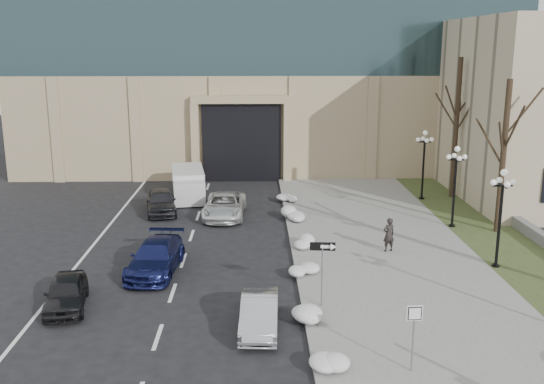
{
  "coord_description": "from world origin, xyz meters",
  "views": [
    {
      "loc": [
        -2.96,
        -14.0,
        10.15
      ],
      "look_at": [
        -2.18,
        13.62,
        3.5
      ],
      "focal_mm": 40.0,
      "sensor_mm": 36.0,
      "label": 1
    }
  ],
  "objects_px": {
    "car_d": "(224,206)",
    "lamppost_c": "(455,176)",
    "car_a": "(66,293)",
    "keep_sign": "(414,324)",
    "car_b": "(259,313)",
    "box_truck": "(188,184)",
    "car_e": "(161,201)",
    "lamppost_d": "(424,156)",
    "lamppost_b": "(501,205)",
    "one_way_sign": "(327,254)",
    "car_c": "(156,257)",
    "pedestrian": "(389,235)"
  },
  "relations": [
    {
      "from": "car_d",
      "to": "lamppost_c",
      "type": "bearing_deg",
      "value": -8.77
    },
    {
      "from": "car_a",
      "to": "keep_sign",
      "type": "xyz_separation_m",
      "value": [
        12.47,
        -5.39,
        1.08
      ]
    },
    {
      "from": "car_b",
      "to": "box_truck",
      "type": "bearing_deg",
      "value": 105.57
    },
    {
      "from": "car_e",
      "to": "lamppost_d",
      "type": "height_order",
      "value": "lamppost_d"
    },
    {
      "from": "car_a",
      "to": "lamppost_c",
      "type": "relative_size",
      "value": 0.79
    },
    {
      "from": "lamppost_b",
      "to": "lamppost_c",
      "type": "bearing_deg",
      "value": 90.0
    },
    {
      "from": "one_way_sign",
      "to": "keep_sign",
      "type": "height_order",
      "value": "one_way_sign"
    },
    {
      "from": "car_e",
      "to": "keep_sign",
      "type": "relative_size",
      "value": 1.88
    },
    {
      "from": "car_a",
      "to": "lamppost_c",
      "type": "height_order",
      "value": "lamppost_c"
    },
    {
      "from": "car_d",
      "to": "car_e",
      "type": "bearing_deg",
      "value": 168.46
    },
    {
      "from": "car_b",
      "to": "keep_sign",
      "type": "distance_m",
      "value": 5.92
    },
    {
      "from": "car_c",
      "to": "car_d",
      "type": "height_order",
      "value": "car_c"
    },
    {
      "from": "car_d",
      "to": "lamppost_d",
      "type": "height_order",
      "value": "lamppost_d"
    },
    {
      "from": "car_c",
      "to": "car_b",
      "type": "bearing_deg",
      "value": -46.8
    },
    {
      "from": "car_c",
      "to": "keep_sign",
      "type": "xyz_separation_m",
      "value": [
        9.53,
        -9.25,
        1.0
      ]
    },
    {
      "from": "box_truck",
      "to": "car_c",
      "type": "bearing_deg",
      "value": -97.9
    },
    {
      "from": "one_way_sign",
      "to": "keep_sign",
      "type": "xyz_separation_m",
      "value": [
        2.16,
        -4.98,
        -0.56
      ]
    },
    {
      "from": "car_d",
      "to": "car_a",
      "type": "bearing_deg",
      "value": -110.41
    },
    {
      "from": "car_e",
      "to": "keep_sign",
      "type": "distance_m",
      "value": 22.34
    },
    {
      "from": "car_c",
      "to": "lamppost_b",
      "type": "xyz_separation_m",
      "value": [
        15.87,
        0.02,
        2.35
      ]
    },
    {
      "from": "car_e",
      "to": "lamppost_c",
      "type": "bearing_deg",
      "value": -22.91
    },
    {
      "from": "car_a",
      "to": "pedestrian",
      "type": "relative_size",
      "value": 2.18
    },
    {
      "from": "one_way_sign",
      "to": "lamppost_d",
      "type": "bearing_deg",
      "value": 68.65
    },
    {
      "from": "car_a",
      "to": "box_truck",
      "type": "bearing_deg",
      "value": 70.68
    },
    {
      "from": "box_truck",
      "to": "car_e",
      "type": "bearing_deg",
      "value": -115.35
    },
    {
      "from": "car_b",
      "to": "car_d",
      "type": "height_order",
      "value": "car_d"
    },
    {
      "from": "pedestrian",
      "to": "box_truck",
      "type": "bearing_deg",
      "value": -65.82
    },
    {
      "from": "lamppost_b",
      "to": "lamppost_d",
      "type": "bearing_deg",
      "value": 90.0
    },
    {
      "from": "car_e",
      "to": "lamppost_b",
      "type": "xyz_separation_m",
      "value": [
        17.16,
        -10.26,
        2.32
      ]
    },
    {
      "from": "car_d",
      "to": "box_truck",
      "type": "distance_m",
      "value": 5.78
    },
    {
      "from": "car_a",
      "to": "keep_sign",
      "type": "height_order",
      "value": "keep_sign"
    },
    {
      "from": "keep_sign",
      "to": "car_c",
      "type": "bearing_deg",
      "value": 133.1
    },
    {
      "from": "car_b",
      "to": "lamppost_d",
      "type": "relative_size",
      "value": 0.81
    },
    {
      "from": "car_c",
      "to": "lamppost_b",
      "type": "bearing_deg",
      "value": 4.92
    },
    {
      "from": "car_c",
      "to": "car_d",
      "type": "distance_m",
      "value": 9.64
    },
    {
      "from": "car_c",
      "to": "lamppost_d",
      "type": "distance_m",
      "value": 20.66
    },
    {
      "from": "car_d",
      "to": "lamppost_b",
      "type": "xyz_separation_m",
      "value": [
        13.16,
        -9.23,
        2.36
      ]
    },
    {
      "from": "car_a",
      "to": "car_d",
      "type": "xyz_separation_m",
      "value": [
        5.65,
        13.1,
        0.07
      ]
    },
    {
      "from": "car_d",
      "to": "lamppost_c",
      "type": "distance_m",
      "value": 13.64
    },
    {
      "from": "lamppost_b",
      "to": "car_c",
      "type": "bearing_deg",
      "value": -179.93
    },
    {
      "from": "car_e",
      "to": "pedestrian",
      "type": "height_order",
      "value": "pedestrian"
    },
    {
      "from": "box_truck",
      "to": "keep_sign",
      "type": "distance_m",
      "value": 25.45
    },
    {
      "from": "car_a",
      "to": "car_b",
      "type": "height_order",
      "value": "car_a"
    },
    {
      "from": "pedestrian",
      "to": "keep_sign",
      "type": "relative_size",
      "value": 0.73
    },
    {
      "from": "car_d",
      "to": "pedestrian",
      "type": "distance_m",
      "value": 11.03
    },
    {
      "from": "keep_sign",
      "to": "lamppost_b",
      "type": "bearing_deg",
      "value": 52.84
    },
    {
      "from": "car_b",
      "to": "car_a",
      "type": "bearing_deg",
      "value": 166.97
    },
    {
      "from": "car_d",
      "to": "car_e",
      "type": "relative_size",
      "value": 1.17
    },
    {
      "from": "car_c",
      "to": "lamppost_d",
      "type": "xyz_separation_m",
      "value": [
        15.87,
        13.02,
        2.35
      ]
    },
    {
      "from": "car_b",
      "to": "car_c",
      "type": "height_order",
      "value": "car_c"
    }
  ]
}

